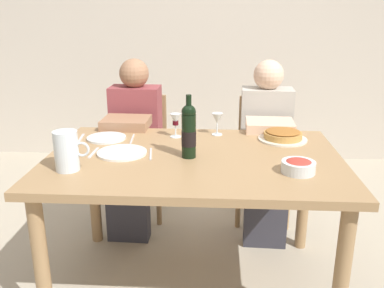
{
  "coord_description": "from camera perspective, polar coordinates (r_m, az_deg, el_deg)",
  "views": [
    {
      "loc": [
        0.11,
        -2.01,
        1.48
      ],
      "look_at": [
        -0.01,
        -0.01,
        0.83
      ],
      "focal_mm": 39.14,
      "sensor_mm": 36.0,
      "label": 1
    }
  ],
  "objects": [
    {
      "name": "chair_right",
      "position": [
        3.09,
        9.63,
        -0.8
      ],
      "size": [
        0.41,
        0.41,
        0.87
      ],
      "rotation": [
        0.0,
        0.0,
        3.1
      ],
      "color": "#9E7A51",
      "rests_on": "ground"
    },
    {
      "name": "chair_left",
      "position": [
        3.13,
        -6.99,
        -0.4
      ],
      "size": [
        0.41,
        0.41,
        0.87
      ],
      "rotation": [
        0.0,
        0.0,
        3.11
      ],
      "color": "#9E7A51",
      "rests_on": "ground"
    },
    {
      "name": "dining_table",
      "position": [
        2.17,
        0.25,
        -3.92
      ],
      "size": [
        1.5,
        1.0,
        0.76
      ],
      "color": "#9E7A51",
      "rests_on": "ground"
    },
    {
      "name": "water_pitcher",
      "position": [
        2.01,
        -16.68,
        -1.21
      ],
      "size": [
        0.17,
        0.11,
        0.19
      ],
      "color": "silver",
      "rests_on": "dining_table"
    },
    {
      "name": "salad_bowl",
      "position": [
        1.97,
        14.3,
        -2.9
      ],
      "size": [
        0.16,
        0.16,
        0.06
      ],
      "color": "silver",
      "rests_on": "dining_table"
    },
    {
      "name": "back_wall",
      "position": [
        4.2,
        2.04,
        16.92
      ],
      "size": [
        8.0,
        0.1,
        2.8
      ],
      "primitive_type": "cube",
      "color": "beige",
      "rests_on": "ground"
    },
    {
      "name": "fork_left_setting",
      "position": [
        2.51,
        -14.88,
        0.8
      ],
      "size": [
        0.03,
        0.16,
        0.0
      ],
      "primitive_type": "cube",
      "rotation": [
        0.0,
        0.0,
        1.69
      ],
      "color": "silver",
      "rests_on": "dining_table"
    },
    {
      "name": "dinner_plate_left_setting",
      "position": [
        2.46,
        -11.57,
        0.83
      ],
      "size": [
        0.22,
        0.22,
        0.01
      ],
      "primitive_type": "cylinder",
      "color": "silver",
      "rests_on": "dining_table"
    },
    {
      "name": "wine_glass_left_diner",
      "position": [
        2.47,
        3.47,
        3.35
      ],
      "size": [
        0.06,
        0.06,
        0.13
      ],
      "color": "silver",
      "rests_on": "dining_table"
    },
    {
      "name": "baked_tart",
      "position": [
        2.44,
        12.27,
        1.16
      ],
      "size": [
        0.28,
        0.28,
        0.06
      ],
      "color": "silver",
      "rests_on": "dining_table"
    },
    {
      "name": "ground_plane",
      "position": [
        2.5,
        0.23,
        -18.28
      ],
      "size": [
        8.0,
        8.0,
        0.0
      ],
      "primitive_type": "plane",
      "color": "#B2A893"
    },
    {
      "name": "knife_left_setting",
      "position": [
        2.43,
        -8.15,
        0.69
      ],
      "size": [
        0.02,
        0.18,
        0.0
      ],
      "primitive_type": "cube",
      "rotation": [
        0.0,
        0.0,
        1.65
      ],
      "color": "silver",
      "rests_on": "dining_table"
    },
    {
      "name": "wine_glass_right_diner",
      "position": [
        2.43,
        -2.26,
        3.16
      ],
      "size": [
        0.06,
        0.06,
        0.14
      ],
      "color": "silver",
      "rests_on": "dining_table"
    },
    {
      "name": "diner_left",
      "position": [
        2.88,
        -8.02,
        0.39
      ],
      "size": [
        0.35,
        0.51,
        1.16
      ],
      "rotation": [
        0.0,
        0.0,
        3.11
      ],
      "color": "#8E3D42",
      "rests_on": "ground"
    },
    {
      "name": "diner_right",
      "position": [
        2.83,
        10.08,
        -0.04
      ],
      "size": [
        0.35,
        0.51,
        1.16
      ],
      "rotation": [
        0.0,
        0.0,
        3.1
      ],
      "color": "#B7B2A8",
      "rests_on": "ground"
    },
    {
      "name": "spoon_right_setting",
      "position": [
        2.24,
        -13.26,
        -1.16
      ],
      "size": [
        0.02,
        0.16,
        0.0
      ],
      "primitive_type": "cube",
      "rotation": [
        0.0,
        0.0,
        1.56
      ],
      "color": "silver",
      "rests_on": "dining_table"
    },
    {
      "name": "wine_bottle",
      "position": [
        2.08,
        -0.44,
        1.77
      ],
      "size": [
        0.07,
        0.07,
        0.32
      ],
      "color": "black",
      "rests_on": "dining_table"
    },
    {
      "name": "dinner_plate_right_setting",
      "position": [
        2.2,
        -9.52,
        -1.17
      ],
      "size": [
        0.26,
        0.26,
        0.01
      ],
      "primitive_type": "cylinder",
      "color": "white",
      "rests_on": "dining_table"
    },
    {
      "name": "knife_right_setting",
      "position": [
        2.17,
        -5.65,
        -1.34
      ],
      "size": [
        0.03,
        0.18,
        0.0
      ],
      "primitive_type": "cube",
      "rotation": [
        0.0,
        0.0,
        1.71
      ],
      "color": "silver",
      "rests_on": "dining_table"
    }
  ]
}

